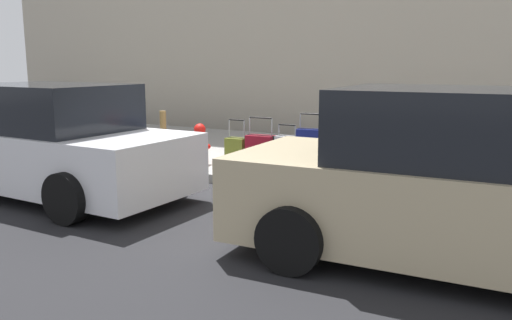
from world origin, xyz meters
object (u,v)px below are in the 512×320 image
(suitcase_olive_6, at_px, (237,152))
(fire_hydrant, at_px, (200,143))
(suitcase_black_0, at_px, (409,168))
(suitcase_red_2, at_px, (345,155))
(suitcase_navy_3, at_px, (313,153))
(suitcase_silver_4, at_px, (287,154))
(suitcase_teal_1, at_px, (377,166))
(suitcase_maroon_5, at_px, (261,152))
(bollard_post, at_px, (163,136))
(parked_car_beige_0, at_px, (462,186))
(parked_car_white_1, at_px, (50,144))

(suitcase_olive_6, xyz_separation_m, fire_hydrant, (0.76, 0.02, 0.12))
(suitcase_black_0, xyz_separation_m, suitcase_olive_6, (2.95, -0.02, -0.02))
(suitcase_red_2, relative_size, suitcase_navy_3, 1.00)
(suitcase_navy_3, relative_size, suitcase_silver_4, 1.26)
(suitcase_teal_1, distance_m, suitcase_red_2, 0.52)
(suitcase_black_0, bearing_deg, suitcase_maroon_5, -0.27)
(bollard_post, relative_size, parked_car_beige_0, 0.21)
(suitcase_teal_1, height_order, parked_car_white_1, parked_car_white_1)
(suitcase_teal_1, distance_m, fire_hydrant, 3.23)
(suitcase_black_0, height_order, suitcase_silver_4, suitcase_black_0)
(suitcase_silver_4, relative_size, suitcase_maroon_5, 0.90)
(suitcase_maroon_5, bearing_deg, parked_car_beige_0, 144.64)
(suitcase_olive_6, bearing_deg, suitcase_red_2, 178.69)
(suitcase_red_2, distance_m, parked_car_white_1, 4.39)
(suitcase_navy_3, xyz_separation_m, parked_car_white_1, (3.09, 2.43, 0.24))
(suitcase_maroon_5, bearing_deg, suitcase_teal_1, -179.61)
(suitcase_olive_6, xyz_separation_m, parked_car_white_1, (1.64, 2.52, 0.36))
(suitcase_teal_1, height_order, bollard_post, bollard_post)
(suitcase_black_0, xyz_separation_m, bollard_post, (4.41, 0.15, 0.18))
(suitcase_navy_3, xyz_separation_m, suitcase_silver_4, (0.49, -0.08, -0.08))
(parked_car_white_1, bearing_deg, suitcase_black_0, -151.43)
(suitcase_teal_1, bearing_deg, parked_car_beige_0, 121.48)
(parked_car_white_1, bearing_deg, suitcase_red_2, -145.52)
(suitcase_black_0, relative_size, suitcase_navy_3, 0.83)
(suitcase_navy_3, distance_m, parked_car_white_1, 3.94)
(suitcase_silver_4, bearing_deg, suitcase_red_2, 177.85)
(bollard_post, bearing_deg, parked_car_white_1, 85.71)
(suitcase_black_0, xyz_separation_m, suitcase_red_2, (0.98, 0.02, 0.11))
(suitcase_red_2, distance_m, fire_hydrant, 2.73)
(suitcase_navy_3, height_order, suitcase_silver_4, suitcase_navy_3)
(suitcase_navy_3, xyz_separation_m, parked_car_beige_0, (-2.56, 2.43, 0.27))
(bollard_post, bearing_deg, suitcase_olive_6, -173.33)
(suitcase_red_2, bearing_deg, parked_car_beige_0, 129.52)
(suitcase_black_0, bearing_deg, parked_car_white_1, 28.57)
(suitcase_olive_6, bearing_deg, bollard_post, 6.67)
(suitcase_black_0, height_order, parked_car_beige_0, parked_car_beige_0)
(suitcase_teal_1, xyz_separation_m, fire_hydrant, (3.23, 0.02, 0.12))
(suitcase_red_2, xyz_separation_m, suitcase_maroon_5, (1.49, -0.03, -0.09))
(suitcase_red_2, relative_size, bollard_post, 1.10)
(suitcase_navy_3, xyz_separation_m, suitcase_olive_6, (1.45, -0.09, -0.12))
(suitcase_olive_6, bearing_deg, suitcase_teal_1, -180.00)
(suitcase_black_0, distance_m, suitcase_olive_6, 2.95)
(bollard_post, height_order, parked_car_white_1, parked_car_white_1)
(suitcase_silver_4, xyz_separation_m, suitcase_olive_6, (0.96, -0.01, -0.05))
(suitcase_teal_1, xyz_separation_m, suitcase_red_2, (0.50, 0.05, 0.13))
(parked_car_white_1, bearing_deg, fire_hydrant, -109.42)
(suitcase_red_2, height_order, bollard_post, suitcase_red_2)
(suitcase_teal_1, relative_size, parked_car_beige_0, 0.13)
(fire_hydrant, bearing_deg, bollard_post, 12.00)
(suitcase_red_2, bearing_deg, bollard_post, 2.10)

